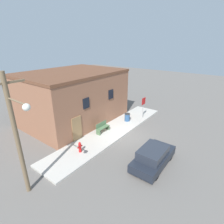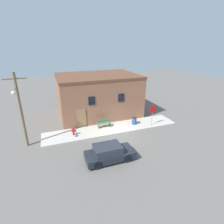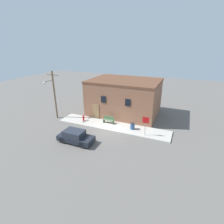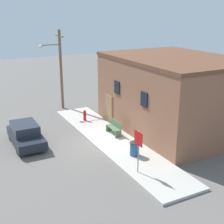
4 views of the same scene
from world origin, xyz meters
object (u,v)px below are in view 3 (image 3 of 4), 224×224
object	(u,v)px
utility_pole	(54,93)
stop_sign	(146,122)
trash_bin	(132,126)
parked_car	(75,137)
bench	(109,120)
fire_hydrant	(83,118)

from	to	relation	value
utility_pole	stop_sign	bearing A→B (deg)	-1.09
trash_bin	parked_car	size ratio (longest dim) A/B	0.21
stop_sign	utility_pole	world-z (taller)	utility_pole
trash_bin	stop_sign	bearing A→B (deg)	-26.80
trash_bin	utility_pole	xyz separation A→B (m)	(-11.12, -0.64, 3.13)
utility_pole	parked_car	xyz separation A→B (m)	(6.29, -4.49, -3.03)
bench	trash_bin	world-z (taller)	bench
utility_pole	fire_hydrant	bearing A→B (deg)	5.89
fire_hydrant	parked_car	xyz separation A→B (m)	(2.06, -4.92, 0.10)
utility_pole	parked_car	world-z (taller)	utility_pole
stop_sign	parked_car	size ratio (longest dim) A/B	0.58
bench	utility_pole	bearing A→B (deg)	-171.58
fire_hydrant	bench	bearing A→B (deg)	11.49
stop_sign	bench	xyz separation A→B (m)	(-5.18, 1.38, -1.15)
fire_hydrant	bench	size ratio (longest dim) A/B	0.59
stop_sign	bench	distance (m)	5.49
fire_hydrant	stop_sign	xyz separation A→B (m)	(8.64, -0.68, 1.18)
fire_hydrant	stop_sign	bearing A→B (deg)	-4.52
fire_hydrant	trash_bin	xyz separation A→B (m)	(6.88, 0.20, -0.00)
fire_hydrant	stop_sign	distance (m)	8.74
stop_sign	bench	size ratio (longest dim) A/B	1.59
bench	trash_bin	size ratio (longest dim) A/B	1.72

